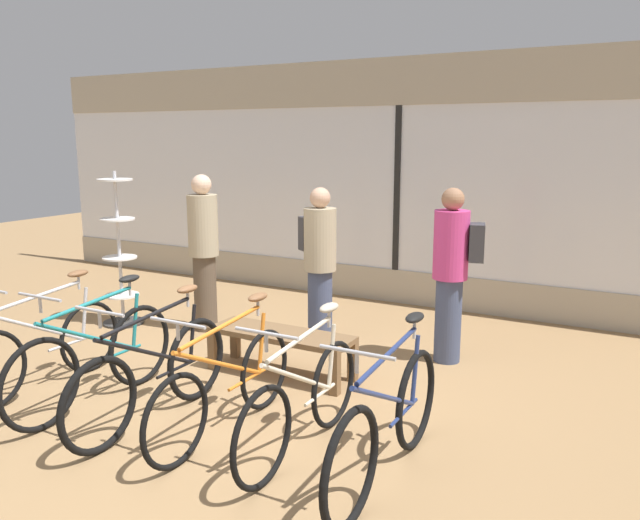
{
  "coord_description": "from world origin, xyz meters",
  "views": [
    {
      "loc": [
        3.02,
        -3.76,
        2.2
      ],
      "look_at": [
        0.0,
        1.8,
        0.95
      ],
      "focal_mm": 35.0,
      "sensor_mm": 36.0,
      "label": 1
    }
  ],
  "objects_px": {
    "display_bench": "(281,339)",
    "customer_by_window": "(204,249)",
    "bicycle_left": "(96,358)",
    "customer_near_rack": "(319,262)",
    "bicycle_center_right": "(226,385)",
    "bicycle_center_left": "(153,375)",
    "bicycle_far_left": "(45,347)",
    "bicycle_far_right": "(388,424)",
    "bicycle_right": "(303,401)",
    "customer_mid_floor": "(452,270)",
    "accessory_rack": "(120,263)"
  },
  "relations": [
    {
      "from": "bicycle_right",
      "to": "bicycle_far_right",
      "type": "xyz_separation_m",
      "value": [
        0.67,
        -0.06,
        0.01
      ]
    },
    {
      "from": "bicycle_center_left",
      "to": "bicycle_right",
      "type": "relative_size",
      "value": 1.06
    },
    {
      "from": "bicycle_far_right",
      "to": "customer_by_window",
      "type": "distance_m",
      "value": 3.74
    },
    {
      "from": "customer_mid_floor",
      "to": "bicycle_far_right",
      "type": "bearing_deg",
      "value": -82.45
    },
    {
      "from": "display_bench",
      "to": "customer_by_window",
      "type": "xyz_separation_m",
      "value": [
        -1.51,
        0.78,
        0.6
      ]
    },
    {
      "from": "bicycle_far_left",
      "to": "bicycle_far_right",
      "type": "xyz_separation_m",
      "value": [
        3.23,
        0.04,
        0.01
      ]
    },
    {
      "from": "accessory_rack",
      "to": "bicycle_left",
      "type": "bearing_deg",
      "value": -49.15
    },
    {
      "from": "bicycle_left",
      "to": "bicycle_center_right",
      "type": "relative_size",
      "value": 1.02
    },
    {
      "from": "bicycle_left",
      "to": "bicycle_far_right",
      "type": "bearing_deg",
      "value": 1.3
    },
    {
      "from": "bicycle_far_left",
      "to": "customer_mid_floor",
      "type": "xyz_separation_m",
      "value": [
        2.92,
        2.39,
        0.55
      ]
    },
    {
      "from": "customer_near_rack",
      "to": "customer_by_window",
      "type": "relative_size",
      "value": 0.94
    },
    {
      "from": "bicycle_far_left",
      "to": "bicycle_right",
      "type": "bearing_deg",
      "value": 2.36
    },
    {
      "from": "bicycle_far_right",
      "to": "bicycle_left",
      "type": "bearing_deg",
      "value": -178.7
    },
    {
      "from": "customer_mid_floor",
      "to": "bicycle_far_left",
      "type": "bearing_deg",
      "value": -140.74
    },
    {
      "from": "bicycle_center_left",
      "to": "bicycle_left",
      "type": "bearing_deg",
      "value": 178.03
    },
    {
      "from": "bicycle_far_right",
      "to": "customer_by_window",
      "type": "bearing_deg",
      "value": 146.98
    },
    {
      "from": "bicycle_left",
      "to": "display_bench",
      "type": "bearing_deg",
      "value": 52.53
    },
    {
      "from": "bicycle_right",
      "to": "customer_near_rack",
      "type": "xyz_separation_m",
      "value": [
        -1.01,
        2.1,
        0.53
      ]
    },
    {
      "from": "bicycle_left",
      "to": "display_bench",
      "type": "relative_size",
      "value": 1.26
    },
    {
      "from": "bicycle_left",
      "to": "bicycle_far_left",
      "type": "bearing_deg",
      "value": 178.51
    },
    {
      "from": "bicycle_center_right",
      "to": "display_bench",
      "type": "bearing_deg",
      "value": 102.62
    },
    {
      "from": "bicycle_left",
      "to": "customer_by_window",
      "type": "xyz_separation_m",
      "value": [
        -0.52,
        2.07,
        0.55
      ]
    },
    {
      "from": "bicycle_far_right",
      "to": "bicycle_far_left",
      "type": "bearing_deg",
      "value": -179.26
    },
    {
      "from": "customer_near_rack",
      "to": "customer_by_window",
      "type": "distance_m",
      "value": 1.43
    },
    {
      "from": "display_bench",
      "to": "customer_by_window",
      "type": "bearing_deg",
      "value": 152.85
    },
    {
      "from": "bicycle_far_left",
      "to": "customer_mid_floor",
      "type": "distance_m",
      "value": 3.81
    },
    {
      "from": "bicycle_center_right",
      "to": "bicycle_right",
      "type": "bearing_deg",
      "value": 2.08
    },
    {
      "from": "bicycle_far_right",
      "to": "accessory_rack",
      "type": "distance_m",
      "value": 4.49
    },
    {
      "from": "bicycle_center_left",
      "to": "bicycle_center_right",
      "type": "height_order",
      "value": "bicycle_center_left"
    },
    {
      "from": "bicycle_far_left",
      "to": "bicycle_center_right",
      "type": "bearing_deg",
      "value": 2.46
    },
    {
      "from": "bicycle_left",
      "to": "customer_mid_floor",
      "type": "bearing_deg",
      "value": 46.62
    },
    {
      "from": "bicycle_left",
      "to": "bicycle_right",
      "type": "height_order",
      "value": "bicycle_left"
    },
    {
      "from": "bicycle_far_right",
      "to": "customer_near_rack",
      "type": "height_order",
      "value": "customer_near_rack"
    },
    {
      "from": "bicycle_far_right",
      "to": "accessory_rack",
      "type": "bearing_deg",
      "value": 157.31
    },
    {
      "from": "bicycle_left",
      "to": "bicycle_center_left",
      "type": "xyz_separation_m",
      "value": [
        0.66,
        -0.02,
        -0.01
      ]
    },
    {
      "from": "bicycle_right",
      "to": "customer_near_rack",
      "type": "bearing_deg",
      "value": 115.75
    },
    {
      "from": "bicycle_right",
      "to": "display_bench",
      "type": "height_order",
      "value": "bicycle_right"
    },
    {
      "from": "accessory_rack",
      "to": "display_bench",
      "type": "xyz_separation_m",
      "value": [
        2.54,
        -0.49,
        -0.4
      ]
    },
    {
      "from": "bicycle_right",
      "to": "bicycle_far_right",
      "type": "distance_m",
      "value": 0.67
    },
    {
      "from": "customer_mid_floor",
      "to": "accessory_rack",
      "type": "bearing_deg",
      "value": -170.76
    },
    {
      "from": "bicycle_center_right",
      "to": "customer_mid_floor",
      "type": "relative_size",
      "value": 1.0
    },
    {
      "from": "bicycle_far_left",
      "to": "customer_mid_floor",
      "type": "bearing_deg",
      "value": 39.26
    },
    {
      "from": "customer_by_window",
      "to": "bicycle_center_right",
      "type": "bearing_deg",
      "value": -47.95
    },
    {
      "from": "bicycle_far_left",
      "to": "bicycle_center_right",
      "type": "relative_size",
      "value": 0.98
    },
    {
      "from": "bicycle_center_left",
      "to": "bicycle_center_right",
      "type": "distance_m",
      "value": 0.62
    },
    {
      "from": "bicycle_right",
      "to": "bicycle_far_left",
      "type": "bearing_deg",
      "value": -177.64
    },
    {
      "from": "bicycle_far_right",
      "to": "bicycle_center_right",
      "type": "bearing_deg",
      "value": 178.25
    },
    {
      "from": "bicycle_left",
      "to": "customer_mid_floor",
      "type": "xyz_separation_m",
      "value": [
        2.27,
        2.4,
        0.53
      ]
    },
    {
      "from": "bicycle_left",
      "to": "customer_near_rack",
      "type": "xyz_separation_m",
      "value": [
        0.9,
        2.22,
        0.51
      ]
    },
    {
      "from": "bicycle_far_left",
      "to": "customer_near_rack",
      "type": "distance_m",
      "value": 2.74
    }
  ]
}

